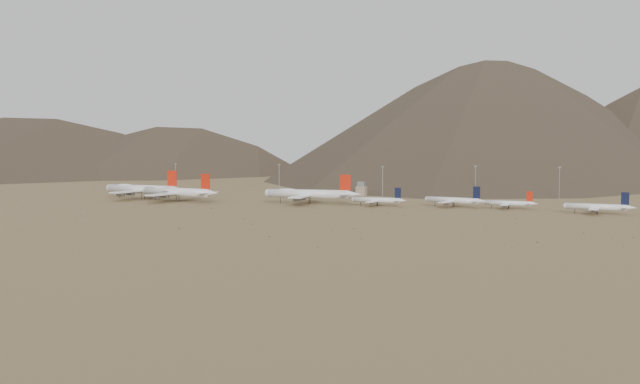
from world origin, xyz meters
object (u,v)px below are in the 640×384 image
(widebody_west, at_px, (142,189))
(control_tower, at_px, (361,190))
(widebody_east, at_px, (308,194))
(widebody_centre, at_px, (177,192))
(narrowbody_a, at_px, (378,200))
(narrowbody_b, at_px, (454,200))

(widebody_west, bearing_deg, control_tower, 37.18)
(widebody_west, bearing_deg, widebody_east, 8.50)
(widebody_centre, xyz_separation_m, narrowbody_a, (154.03, 10.69, -3.15))
(widebody_centre, bearing_deg, narrowbody_b, 17.02)
(widebody_west, xyz_separation_m, widebody_centre, (37.74, -12.38, -0.49))
(widebody_centre, relative_size, narrowbody_b, 1.63)
(widebody_west, height_order, widebody_east, widebody_west)
(narrowbody_b, bearing_deg, widebody_west, -162.95)
(widebody_east, bearing_deg, widebody_centre, -174.72)
(control_tower, bearing_deg, widebody_west, -151.17)
(widebody_west, distance_m, widebody_east, 139.16)
(control_tower, bearing_deg, narrowbody_b, -42.40)
(widebody_centre, distance_m, narrowbody_a, 154.43)
(widebody_west, bearing_deg, narrowbody_a, 7.85)
(widebody_west, xyz_separation_m, control_tower, (156.66, 86.22, -2.69))
(widebody_east, xyz_separation_m, narrowbody_b, (105.00, 5.98, -2.63))
(narrowbody_b, bearing_deg, narrowbody_a, -155.74)
(widebody_east, bearing_deg, narrowbody_b, 1.39)
(widebody_east, distance_m, narrowbody_a, 52.75)
(widebody_west, bearing_deg, widebody_centre, -9.81)
(widebody_west, relative_size, narrowbody_b, 1.75)
(widebody_centre, xyz_separation_m, narrowbody_b, (206.41, 18.71, -2.63))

